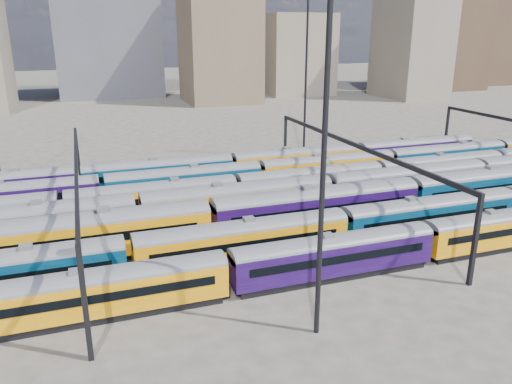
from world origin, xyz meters
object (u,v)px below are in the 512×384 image
object	(u,v)px
rake_2	(85,232)
mast_2	(325,136)
rake_0	(228,268)
rake_1	(343,224)

from	to	relation	value
rake_2	mast_2	world-z (taller)	mast_2
rake_0	rake_2	world-z (taller)	rake_2
rake_0	mast_2	distance (m)	14.22
rake_2	mast_2	distance (m)	25.05
mast_2	rake_1	bearing A→B (deg)	54.55
rake_0	rake_1	xyz separation A→B (m)	(12.93, 5.00, 0.18)
rake_1	rake_2	bearing A→B (deg)	167.88
rake_0	rake_1	bearing A→B (deg)	21.14
rake_1	mast_2	bearing A→B (deg)	-125.45
rake_1	rake_0	bearing A→B (deg)	-158.86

